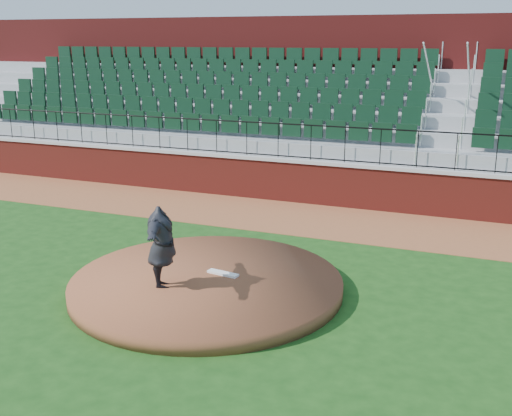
# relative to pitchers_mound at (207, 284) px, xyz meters

# --- Properties ---
(ground) EXTENTS (90.00, 90.00, 0.00)m
(ground) POSITION_rel_pitchers_mound_xyz_m (0.41, 0.03, -0.12)
(ground) COLOR #174112
(ground) RESTS_ON ground
(warning_track) EXTENTS (34.00, 3.20, 0.01)m
(warning_track) POSITION_rel_pitchers_mound_xyz_m (0.41, 5.43, -0.12)
(warning_track) COLOR brown
(warning_track) RESTS_ON ground
(field_wall) EXTENTS (34.00, 0.35, 1.20)m
(field_wall) POSITION_rel_pitchers_mound_xyz_m (0.41, 7.03, 0.47)
(field_wall) COLOR maroon
(field_wall) RESTS_ON ground
(wall_cap) EXTENTS (34.00, 0.45, 0.10)m
(wall_cap) POSITION_rel_pitchers_mound_xyz_m (0.41, 7.03, 1.12)
(wall_cap) COLOR #B7B7B7
(wall_cap) RESTS_ON field_wall
(wall_railing) EXTENTS (34.00, 0.05, 1.00)m
(wall_railing) POSITION_rel_pitchers_mound_xyz_m (0.41, 7.03, 1.67)
(wall_railing) COLOR black
(wall_railing) RESTS_ON wall_cap
(seating_stands) EXTENTS (34.00, 5.10, 4.60)m
(seating_stands) POSITION_rel_pitchers_mound_xyz_m (0.41, 9.76, 2.18)
(seating_stands) COLOR gray
(seating_stands) RESTS_ON ground
(concourse_wall) EXTENTS (34.00, 0.50, 5.50)m
(concourse_wall) POSITION_rel_pitchers_mound_xyz_m (0.41, 12.56, 2.62)
(concourse_wall) COLOR maroon
(concourse_wall) RESTS_ON ground
(pitchers_mound) EXTENTS (5.23, 5.23, 0.25)m
(pitchers_mound) POSITION_rel_pitchers_mound_xyz_m (0.00, 0.00, 0.00)
(pitchers_mound) COLOR brown
(pitchers_mound) RESTS_ON ground
(pitching_rubber) EXTENTS (0.67, 0.25, 0.04)m
(pitching_rubber) POSITION_rel_pitchers_mound_xyz_m (0.21, 0.28, 0.15)
(pitching_rubber) COLOR white
(pitching_rubber) RESTS_ON pitchers_mound
(pitcher) EXTENTS (1.29, 1.94, 1.55)m
(pitcher) POSITION_rel_pitchers_mound_xyz_m (-0.58, -0.67, 0.90)
(pitcher) COLOR black
(pitcher) RESTS_ON pitchers_mound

